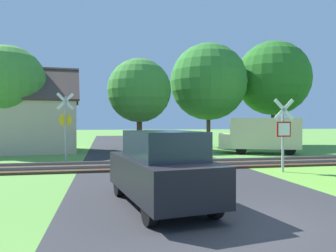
% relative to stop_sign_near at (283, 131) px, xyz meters
% --- Properties ---
extents(ground_plane, '(160.00, 160.00, 0.00)m').
position_rel_stop_sign_near_xyz_m(ground_plane, '(-4.47, -5.89, -1.64)').
color(ground_plane, '#5B933D').
extents(road_asphalt, '(7.12, 80.00, 0.01)m').
position_rel_stop_sign_near_xyz_m(road_asphalt, '(-4.47, -3.89, -1.64)').
color(road_asphalt, '#2D2D30').
rests_on(road_asphalt, ground).
extents(rail_track, '(60.00, 2.60, 0.22)m').
position_rel_stop_sign_near_xyz_m(rail_track, '(-4.47, 2.52, -1.59)').
color(rail_track, '#422D1E').
rests_on(rail_track, ground).
extents(stop_sign_near, '(0.88, 0.15, 2.92)m').
position_rel_stop_sign_near_xyz_m(stop_sign_near, '(0.00, 0.00, 0.00)').
color(stop_sign_near, '#9E9EA5').
rests_on(stop_sign_near, ground).
extents(crossing_sign_far, '(0.85, 0.26, 3.48)m').
position_rel_stop_sign_near_xyz_m(crossing_sign_far, '(-8.90, 5.41, 0.38)').
color(crossing_sign_far, '#9E9EA5').
rests_on(crossing_sign_far, ground).
extents(house, '(8.60, 5.92, 5.67)m').
position_rel_stop_sign_near_xyz_m(house, '(-12.73, 11.10, 0.26)').
color(house, '#C6B293').
rests_on(house, ground).
extents(tree_center, '(4.66, 4.66, 6.63)m').
position_rel_stop_sign_near_xyz_m(tree_center, '(-4.43, 12.04, 2.65)').
color(tree_center, '#513823').
rests_on(tree_center, ground).
extents(tree_far, '(6.27, 6.27, 8.85)m').
position_rel_stop_sign_near_xyz_m(tree_far, '(7.17, 13.78, 4.07)').
color(tree_far, '#513823').
rests_on(tree_far, ground).
extents(tree_left, '(4.70, 4.70, 6.79)m').
position_rel_stop_sign_near_xyz_m(tree_left, '(-12.91, 10.29, 2.79)').
color(tree_left, '#513823').
rests_on(tree_left, ground).
extents(tree_right, '(6.13, 6.13, 8.27)m').
position_rel_stop_sign_near_xyz_m(tree_right, '(1.23, 13.18, 3.55)').
color(tree_right, '#513823').
rests_on(tree_right, ground).
extents(mail_truck, '(5.24, 3.52, 2.24)m').
position_rel_stop_sign_near_xyz_m(mail_truck, '(2.76, 7.29, -0.40)').
color(mail_truck, beige).
rests_on(mail_truck, ground).
extents(parked_car, '(2.28, 4.22, 1.78)m').
position_rel_stop_sign_near_xyz_m(parked_car, '(-5.67, -4.25, -0.75)').
color(parked_car, black).
rests_on(parked_car, ground).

